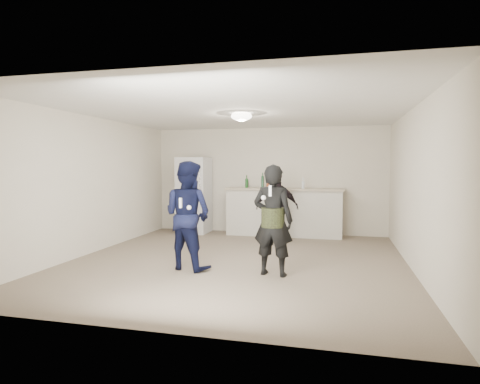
% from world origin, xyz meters
% --- Properties ---
extents(floor, '(6.00, 6.00, 0.00)m').
position_xyz_m(floor, '(0.00, 0.00, 0.00)').
color(floor, '#6B5B4C').
rests_on(floor, ground).
extents(ceiling, '(6.00, 6.00, 0.00)m').
position_xyz_m(ceiling, '(0.00, 0.00, 2.50)').
color(ceiling, silver).
rests_on(ceiling, wall_back).
extents(wall_back, '(6.00, 0.00, 6.00)m').
position_xyz_m(wall_back, '(0.00, 3.00, 1.25)').
color(wall_back, beige).
rests_on(wall_back, floor).
extents(wall_front, '(6.00, 0.00, 6.00)m').
position_xyz_m(wall_front, '(0.00, -3.00, 1.25)').
color(wall_front, beige).
rests_on(wall_front, floor).
extents(wall_left, '(0.00, 6.00, 6.00)m').
position_xyz_m(wall_left, '(-2.75, 0.00, 1.25)').
color(wall_left, beige).
rests_on(wall_left, floor).
extents(wall_right, '(0.00, 6.00, 6.00)m').
position_xyz_m(wall_right, '(2.75, 0.00, 1.25)').
color(wall_right, beige).
rests_on(wall_right, floor).
extents(counter, '(2.60, 0.56, 1.05)m').
position_xyz_m(counter, '(0.43, 2.67, 0.53)').
color(counter, beige).
rests_on(counter, floor).
extents(counter_top, '(2.68, 0.64, 0.04)m').
position_xyz_m(counter_top, '(0.43, 2.67, 1.07)').
color(counter_top, '#B8AB8E').
rests_on(counter_top, counter).
extents(fridge, '(0.70, 0.70, 1.80)m').
position_xyz_m(fridge, '(-1.72, 2.60, 0.90)').
color(fridge, silver).
rests_on(fridge, floor).
extents(fridge_handle, '(0.02, 0.02, 0.60)m').
position_xyz_m(fridge_handle, '(-1.44, 2.23, 1.30)').
color(fridge_handle, silver).
rests_on(fridge_handle, fridge).
extents(ceiling_dome, '(0.36, 0.36, 0.16)m').
position_xyz_m(ceiling_dome, '(0.00, 0.30, 2.45)').
color(ceiling_dome, white).
rests_on(ceiling_dome, ceiling).
extents(shaker, '(0.08, 0.08, 0.17)m').
position_xyz_m(shaker, '(-0.45, 2.77, 1.18)').
color(shaker, '#ADADB2').
rests_on(shaker, counter_top).
extents(man, '(0.95, 0.83, 1.67)m').
position_xyz_m(man, '(-0.62, -0.66, 0.83)').
color(man, '#0F153F').
rests_on(man, floor).
extents(woman, '(0.64, 0.47, 1.62)m').
position_xyz_m(woman, '(0.72, -0.73, 0.81)').
color(woman, black).
rests_on(woman, floor).
extents(camo_shorts, '(0.34, 0.34, 0.28)m').
position_xyz_m(camo_shorts, '(0.72, -0.73, 0.85)').
color(camo_shorts, '#313B1A').
rests_on(camo_shorts, woman).
extents(spectator, '(0.89, 0.40, 1.49)m').
position_xyz_m(spectator, '(0.41, 1.75, 0.75)').
color(spectator, black).
rests_on(spectator, floor).
extents(remote_man, '(0.04, 0.04, 0.15)m').
position_xyz_m(remote_man, '(-0.62, -0.94, 1.05)').
color(remote_man, white).
rests_on(remote_man, man).
extents(nunchuk_man, '(0.07, 0.07, 0.07)m').
position_xyz_m(nunchuk_man, '(-0.50, -0.91, 0.98)').
color(nunchuk_man, white).
rests_on(nunchuk_man, man).
extents(remote_woman, '(0.04, 0.04, 0.15)m').
position_xyz_m(remote_woman, '(0.72, -0.98, 1.25)').
color(remote_woman, white).
rests_on(remote_woman, woman).
extents(nunchuk_woman, '(0.07, 0.07, 0.07)m').
position_xyz_m(nunchuk_woman, '(0.62, -0.95, 1.15)').
color(nunchuk_woman, white).
rests_on(nunchuk_woman, woman).
extents(bottle_cluster, '(1.39, 0.28, 0.27)m').
position_xyz_m(bottle_cluster, '(0.04, 2.67, 1.20)').
color(bottle_cluster, silver).
rests_on(bottle_cluster, counter_top).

